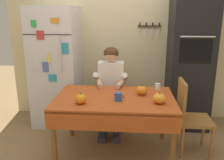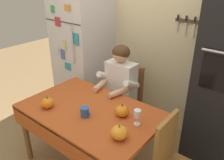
% 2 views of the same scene
% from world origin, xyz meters
% --- Properties ---
extents(ground_plane, '(10.00, 10.00, 0.00)m').
position_xyz_m(ground_plane, '(0.00, 0.00, 0.00)').
color(ground_plane, '#93754C').
rests_on(ground_plane, ground).
extents(back_wall_assembly, '(3.70, 0.13, 2.60)m').
position_xyz_m(back_wall_assembly, '(0.05, 1.35, 1.30)').
color(back_wall_assembly, beige).
rests_on(back_wall_assembly, ground).
extents(refrigerator, '(0.68, 0.71, 1.80)m').
position_xyz_m(refrigerator, '(-0.95, 0.96, 0.90)').
color(refrigerator, silver).
rests_on(refrigerator, ground).
extents(wall_oven, '(0.60, 0.64, 2.10)m').
position_xyz_m(wall_oven, '(1.05, 1.00, 1.05)').
color(wall_oven, black).
rests_on(wall_oven, ground).
extents(dining_table, '(1.40, 0.90, 0.74)m').
position_xyz_m(dining_table, '(0.00, 0.08, 0.66)').
color(dining_table, brown).
rests_on(dining_table, ground).
extents(chair_behind_person, '(0.40, 0.40, 0.93)m').
position_xyz_m(chair_behind_person, '(-0.09, 0.87, 0.51)').
color(chair_behind_person, brown).
rests_on(chair_behind_person, ground).
extents(seated_person, '(0.47, 0.55, 1.25)m').
position_xyz_m(seated_person, '(-0.09, 0.68, 0.74)').
color(seated_person, '#38384C').
rests_on(seated_person, ground).
extents(chair_right_side, '(0.40, 0.40, 0.93)m').
position_xyz_m(chair_right_side, '(0.90, 0.19, 0.51)').
color(chair_right_side, '#9E6B33').
rests_on(chair_right_side, ground).
extents(coffee_mug, '(0.11, 0.08, 0.09)m').
position_xyz_m(coffee_mug, '(0.05, -0.02, 0.79)').
color(coffee_mug, '#2D569E').
rests_on(coffee_mug, dining_table).
extents(wine_glass, '(0.07, 0.07, 0.15)m').
position_xyz_m(wine_glass, '(0.51, 0.19, 0.85)').
color(wine_glass, white).
rests_on(wine_glass, dining_table).
extents(pumpkin_large, '(0.14, 0.14, 0.13)m').
position_xyz_m(pumpkin_large, '(0.32, 0.21, 0.79)').
color(pumpkin_large, orange).
rests_on(pumpkin_large, dining_table).
extents(pumpkin_medium, '(0.15, 0.15, 0.14)m').
position_xyz_m(pumpkin_medium, '(0.50, -0.07, 0.80)').
color(pumpkin_medium, orange).
rests_on(pumpkin_medium, dining_table).
extents(pumpkin_small, '(0.13, 0.13, 0.13)m').
position_xyz_m(pumpkin_small, '(-0.36, -0.15, 0.80)').
color(pumpkin_small, orange).
rests_on(pumpkin_small, dining_table).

